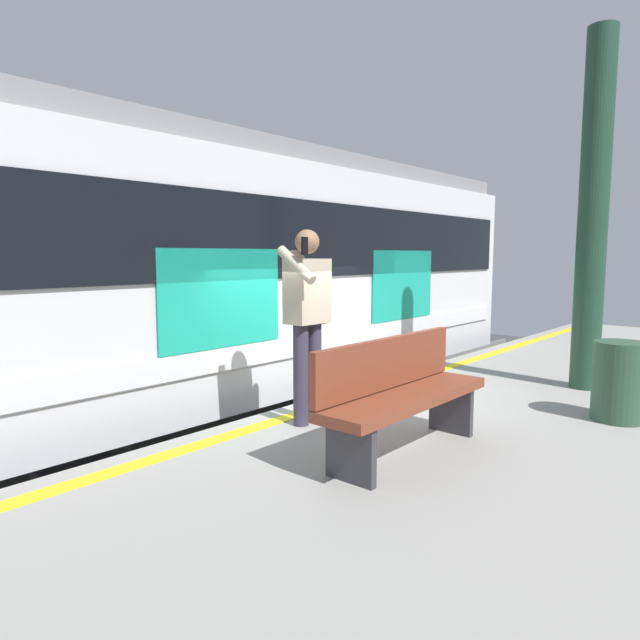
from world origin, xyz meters
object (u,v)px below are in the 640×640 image
at_px(train_carriage, 248,269).
at_px(trash_bin, 619,381).
at_px(passenger, 307,310).
at_px(bench, 400,391).
at_px(handbag, 359,396).
at_px(station_column, 593,213).

xyz_separation_m(train_carriage, trash_bin, (-0.37, 4.72, -0.98)).
distance_m(passenger, bench, 1.22).
relative_size(handbag, station_column, 0.10).
bearing_deg(handbag, train_carriage, -111.17).
bearing_deg(bench, passenger, -95.57).
bearing_deg(passenger, handbag, 158.31).
distance_m(train_carriage, bench, 4.11).
bearing_deg(trash_bin, bench, -27.40).
bearing_deg(station_column, passenger, -25.89).
bearing_deg(handbag, bench, 54.28).
bearing_deg(passenger, trash_bin, 132.44).
bearing_deg(passenger, train_carriage, -121.87).
height_order(train_carriage, trash_bin, train_carriage).
xyz_separation_m(passenger, handbag, (-0.52, 0.21, -0.87)).
height_order(handbag, trash_bin, trash_bin).
xyz_separation_m(station_column, bench, (3.25, -0.45, -1.52)).
bearing_deg(bench, station_column, 172.17).
xyz_separation_m(passenger, bench, (0.11, 1.08, -0.56)).
bearing_deg(train_carriage, passenger, 58.13).
distance_m(station_column, bench, 3.61).
relative_size(train_carriage, station_column, 2.39).
distance_m(train_carriage, handbag, 3.20).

